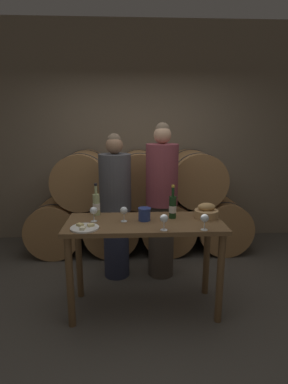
{
  "coord_description": "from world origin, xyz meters",
  "views": [
    {
      "loc": [
        -0.13,
        -2.61,
        1.76
      ],
      "look_at": [
        0.0,
        0.12,
        1.14
      ],
      "focal_mm": 28.0,
      "sensor_mm": 36.0,
      "label": 1
    }
  ],
  "objects_px": {
    "person_right": "(162,201)",
    "wine_glass_right": "(205,219)",
    "blue_crock": "(144,214)",
    "wine_glass_center": "(164,219)",
    "wine_bottle_white": "(96,204)",
    "wine_glass_left": "(124,211)",
    "wine_glass_far_left": "(94,211)",
    "bread_basket": "(206,212)",
    "cheese_plate": "(85,228)",
    "person_left": "(116,207)",
    "tasting_table": "(145,237)",
    "wine_bottle_red": "(173,207)"
  },
  "relations": [
    {
      "from": "wine_glass_left",
      "to": "wine_glass_far_left",
      "type": "bearing_deg",
      "value": 177.89
    },
    {
      "from": "wine_bottle_white",
      "to": "wine_glass_left",
      "type": "height_order",
      "value": "wine_bottle_white"
    },
    {
      "from": "wine_glass_right",
      "to": "bread_basket",
      "type": "bearing_deg",
      "value": 73.3
    },
    {
      "from": "wine_bottle_white",
      "to": "wine_glass_right",
      "type": "distance_m",
      "value": 1.06
    },
    {
      "from": "wine_bottle_red",
      "to": "blue_crock",
      "type": "relative_size",
      "value": 2.67
    },
    {
      "from": "person_left",
      "to": "blue_crock",
      "type": "bearing_deg",
      "value": -65.49
    },
    {
      "from": "tasting_table",
      "to": "wine_glass_left",
      "type": "height_order",
      "value": "wine_glass_left"
    },
    {
      "from": "person_right",
      "to": "wine_glass_right",
      "type": "distance_m",
      "value": 0.96
    },
    {
      "from": "wine_bottle_red",
      "to": "wine_glass_left",
      "type": "relative_size",
      "value": 2.31
    },
    {
      "from": "blue_crock",
      "to": "bread_basket",
      "type": "distance_m",
      "value": 0.6
    },
    {
      "from": "wine_glass_left",
      "to": "wine_bottle_white",
      "type": "bearing_deg",
      "value": 141.69
    },
    {
      "from": "bread_basket",
      "to": "wine_glass_right",
      "type": "xyz_separation_m",
      "value": [
        -0.1,
        -0.34,
        0.04
      ]
    },
    {
      "from": "tasting_table",
      "to": "wine_glass_far_left",
      "type": "xyz_separation_m",
      "value": [
        -0.46,
        0.02,
        0.25
      ]
    },
    {
      "from": "wine_bottle_red",
      "to": "wine_bottle_white",
      "type": "relative_size",
      "value": 1.01
    },
    {
      "from": "blue_crock",
      "to": "wine_glass_center",
      "type": "height_order",
      "value": "wine_glass_center"
    },
    {
      "from": "person_left",
      "to": "wine_bottle_white",
      "type": "relative_size",
      "value": 5.26
    },
    {
      "from": "wine_bottle_red",
      "to": "wine_glass_right",
      "type": "height_order",
      "value": "wine_bottle_red"
    },
    {
      "from": "person_right",
      "to": "wine_bottle_white",
      "type": "xyz_separation_m",
      "value": [
        -0.69,
        -0.45,
        0.09
      ]
    },
    {
      "from": "tasting_table",
      "to": "wine_bottle_red",
      "type": "distance_m",
      "value": 0.38
    },
    {
      "from": "wine_glass_center",
      "to": "wine_glass_far_left",
      "type": "bearing_deg",
      "value": 157.1
    },
    {
      "from": "wine_glass_center",
      "to": "wine_glass_right",
      "type": "xyz_separation_m",
      "value": [
        0.34,
        -0.01,
        0.0
      ]
    },
    {
      "from": "blue_crock",
      "to": "wine_bottle_white",
      "type": "bearing_deg",
      "value": 156.86
    },
    {
      "from": "cheese_plate",
      "to": "wine_glass_left",
      "type": "bearing_deg",
      "value": 28.79
    },
    {
      "from": "blue_crock",
      "to": "wine_glass_right",
      "type": "xyz_separation_m",
      "value": [
        0.49,
        -0.28,
        0.03
      ]
    },
    {
      "from": "wine_glass_left",
      "to": "wine_glass_right",
      "type": "xyz_separation_m",
      "value": [
        0.68,
        -0.26,
        0.0
      ]
    },
    {
      "from": "wine_bottle_red",
      "to": "wine_glass_far_left",
      "type": "bearing_deg",
      "value": -174.57
    },
    {
      "from": "person_right",
      "to": "cheese_plate",
      "type": "relative_size",
      "value": 7.27
    },
    {
      "from": "wine_bottle_red",
      "to": "person_right",
      "type": "bearing_deg",
      "value": 94.15
    },
    {
      "from": "tasting_table",
      "to": "wine_glass_far_left",
      "type": "relative_size",
      "value": 10.36
    },
    {
      "from": "wine_glass_left",
      "to": "wine_glass_center",
      "type": "relative_size",
      "value": 1.0
    },
    {
      "from": "cheese_plate",
      "to": "person_left",
      "type": "bearing_deg",
      "value": 75.15
    },
    {
      "from": "blue_crock",
      "to": "bread_basket",
      "type": "bearing_deg",
      "value": 5.48
    },
    {
      "from": "person_right",
      "to": "blue_crock",
      "type": "height_order",
      "value": "person_right"
    },
    {
      "from": "bread_basket",
      "to": "wine_glass_left",
      "type": "bearing_deg",
      "value": -174.4
    },
    {
      "from": "wine_glass_center",
      "to": "tasting_table",
      "type": "bearing_deg",
      "value": 122.3
    },
    {
      "from": "cheese_plate",
      "to": "person_right",
      "type": "bearing_deg",
      "value": 48.49
    },
    {
      "from": "person_right",
      "to": "tasting_table",
      "type": "bearing_deg",
      "value": -108.63
    },
    {
      "from": "tasting_table",
      "to": "wine_glass_right",
      "type": "bearing_deg",
      "value": -26.94
    },
    {
      "from": "wine_bottle_white",
      "to": "wine_glass_left",
      "type": "distance_m",
      "value": 0.35
    },
    {
      "from": "tasting_table",
      "to": "wine_glass_right",
      "type": "distance_m",
      "value": 0.6
    },
    {
      "from": "wine_glass_far_left",
      "to": "wine_glass_left",
      "type": "bearing_deg",
      "value": -2.11
    },
    {
      "from": "wine_bottle_white",
      "to": "wine_glass_center",
      "type": "bearing_deg",
      "value": -37.23
    },
    {
      "from": "tasting_table",
      "to": "cheese_plate",
      "type": "distance_m",
      "value": 0.57
    },
    {
      "from": "person_right",
      "to": "wine_glass_left",
      "type": "distance_m",
      "value": 0.79
    },
    {
      "from": "blue_crock",
      "to": "bread_basket",
      "type": "relative_size",
      "value": 0.53
    },
    {
      "from": "cheese_plate",
      "to": "wine_glass_center",
      "type": "relative_size",
      "value": 1.76
    },
    {
      "from": "tasting_table",
      "to": "bread_basket",
      "type": "relative_size",
      "value": 6.39
    },
    {
      "from": "tasting_table",
      "to": "wine_glass_far_left",
      "type": "bearing_deg",
      "value": 177.36
    },
    {
      "from": "wine_glass_left",
      "to": "wine_glass_center",
      "type": "xyz_separation_m",
      "value": [
        0.34,
        -0.25,
        0.0
      ]
    },
    {
      "from": "wine_glass_right",
      "to": "person_left",
      "type": "bearing_deg",
      "value": 130.46
    }
  ]
}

